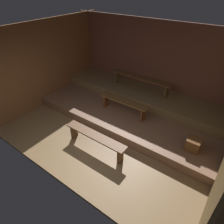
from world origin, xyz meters
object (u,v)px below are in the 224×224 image
bench_lower_center (124,103)px  wooden_crate_lower (193,144)px  bench_middle_center (141,80)px  bench_floor_center (95,138)px

bench_lower_center → wooden_crate_lower: bearing=-8.2°
bench_lower_center → bench_middle_center: (-0.13, 1.20, 0.28)m
bench_floor_center → bench_lower_center: bearing=94.0°
wooden_crate_lower → bench_lower_center: bearing=171.8°
bench_floor_center → wooden_crate_lower: 2.39m
bench_middle_center → wooden_crate_lower: (2.33, -1.52, -0.47)m
bench_floor_center → bench_middle_center: bearing=95.0°
bench_floor_center → bench_lower_center: size_ratio=1.14×
bench_lower_center → bench_floor_center: bearing=-86.0°
wooden_crate_lower → bench_floor_center: bearing=-151.5°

